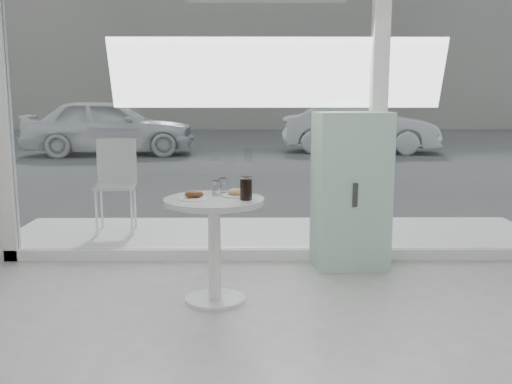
{
  "coord_description": "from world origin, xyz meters",
  "views": [
    {
      "loc": [
        -0.23,
        -2.12,
        1.49
      ],
      "look_at": [
        -0.2,
        1.7,
        0.85
      ],
      "focal_mm": 40.0,
      "sensor_mm": 36.0,
      "label": 1
    }
  ],
  "objects_px": {
    "plate_fritter": "(194,196)",
    "water_tumbler_b": "(223,186)",
    "car_white": "(110,126)",
    "patio_chair": "(116,179)",
    "main_table": "(214,228)",
    "car_silver": "(360,127)",
    "plate_donut": "(236,194)",
    "cola_glass": "(246,189)",
    "mint_cabinet": "(351,191)",
    "water_tumbler_a": "(216,189)"
  },
  "relations": [
    {
      "from": "car_silver",
      "to": "car_white",
      "type": "bearing_deg",
      "value": 104.69
    },
    {
      "from": "main_table",
      "to": "water_tumbler_b",
      "type": "relative_size",
      "value": 7.04
    },
    {
      "from": "car_white",
      "to": "water_tumbler_a",
      "type": "height_order",
      "value": "car_white"
    },
    {
      "from": "mint_cabinet",
      "to": "car_white",
      "type": "distance_m",
      "value": 10.82
    },
    {
      "from": "main_table",
      "to": "plate_fritter",
      "type": "bearing_deg",
      "value": -160.25
    },
    {
      "from": "mint_cabinet",
      "to": "plate_fritter",
      "type": "xyz_separation_m",
      "value": [
        -1.27,
        -0.93,
        0.12
      ]
    },
    {
      "from": "car_silver",
      "to": "plate_donut",
      "type": "bearing_deg",
      "value": 174.23
    },
    {
      "from": "car_silver",
      "to": "plate_donut",
      "type": "distance_m",
      "value": 11.65
    },
    {
      "from": "mint_cabinet",
      "to": "plate_donut",
      "type": "height_order",
      "value": "mint_cabinet"
    },
    {
      "from": "main_table",
      "to": "mint_cabinet",
      "type": "distance_m",
      "value": 1.44
    },
    {
      "from": "patio_chair",
      "to": "water_tumbler_b",
      "type": "distance_m",
      "value": 2.24
    },
    {
      "from": "car_white",
      "to": "mint_cabinet",
      "type": "bearing_deg",
      "value": -161.66
    },
    {
      "from": "patio_chair",
      "to": "cola_glass",
      "type": "xyz_separation_m",
      "value": [
        1.43,
        -2.16,
        0.24
      ]
    },
    {
      "from": "car_white",
      "to": "plate_donut",
      "type": "relative_size",
      "value": 20.94
    },
    {
      "from": "mint_cabinet",
      "to": "car_silver",
      "type": "distance_m",
      "value": 10.65
    },
    {
      "from": "car_white",
      "to": "patio_chair",
      "type": "bearing_deg",
      "value": -172.12
    },
    {
      "from": "plate_fritter",
      "to": "water_tumbler_b",
      "type": "distance_m",
      "value": 0.36
    },
    {
      "from": "main_table",
      "to": "patio_chair",
      "type": "relative_size",
      "value": 0.78
    },
    {
      "from": "car_white",
      "to": "plate_fritter",
      "type": "height_order",
      "value": "car_white"
    },
    {
      "from": "plate_fritter",
      "to": "plate_donut",
      "type": "distance_m",
      "value": 0.32
    },
    {
      "from": "plate_fritter",
      "to": "car_white",
      "type": "bearing_deg",
      "value": 106.74
    },
    {
      "from": "mint_cabinet",
      "to": "main_table",
      "type": "bearing_deg",
      "value": -149.01
    },
    {
      "from": "patio_chair",
      "to": "car_white",
      "type": "bearing_deg",
      "value": 98.15
    },
    {
      "from": "water_tumbler_b",
      "to": "water_tumbler_a",
      "type": "bearing_deg",
      "value": -109.59
    },
    {
      "from": "plate_donut",
      "to": "cola_glass",
      "type": "bearing_deg",
      "value": -62.81
    },
    {
      "from": "car_silver",
      "to": "plate_fritter",
      "type": "height_order",
      "value": "car_silver"
    },
    {
      "from": "water_tumbler_a",
      "to": "plate_fritter",
      "type": "bearing_deg",
      "value": -126.98
    },
    {
      "from": "water_tumbler_b",
      "to": "cola_glass",
      "type": "bearing_deg",
      "value": -60.5
    },
    {
      "from": "mint_cabinet",
      "to": "patio_chair",
      "type": "xyz_separation_m",
      "value": [
        -2.33,
        1.22,
        -0.07
      ]
    },
    {
      "from": "car_white",
      "to": "water_tumbler_b",
      "type": "height_order",
      "value": "car_white"
    },
    {
      "from": "plate_donut",
      "to": "water_tumbler_b",
      "type": "distance_m",
      "value": 0.2
    },
    {
      "from": "plate_fritter",
      "to": "plate_donut",
      "type": "xyz_separation_m",
      "value": [
        0.29,
        0.14,
        -0.01
      ]
    },
    {
      "from": "patio_chair",
      "to": "water_tumbler_b",
      "type": "relative_size",
      "value": 9.01
    },
    {
      "from": "car_white",
      "to": "car_silver",
      "type": "bearing_deg",
      "value": -90.94
    },
    {
      "from": "plate_donut",
      "to": "water_tumbler_a",
      "type": "height_order",
      "value": "water_tumbler_a"
    },
    {
      "from": "patio_chair",
      "to": "plate_fritter",
      "type": "distance_m",
      "value": 2.41
    },
    {
      "from": "mint_cabinet",
      "to": "plate_fritter",
      "type": "bearing_deg",
      "value": -150.62
    },
    {
      "from": "car_silver",
      "to": "plate_fritter",
      "type": "distance_m",
      "value": 11.86
    },
    {
      "from": "mint_cabinet",
      "to": "cola_glass",
      "type": "bearing_deg",
      "value": -140.69
    },
    {
      "from": "main_table",
      "to": "patio_chair",
      "type": "distance_m",
      "value": 2.42
    },
    {
      "from": "car_white",
      "to": "water_tumbler_b",
      "type": "distance_m",
      "value": 11.0
    },
    {
      "from": "car_silver",
      "to": "water_tumbler_a",
      "type": "distance_m",
      "value": 11.63
    },
    {
      "from": "plate_fritter",
      "to": "water_tumbler_b",
      "type": "xyz_separation_m",
      "value": [
        0.19,
        0.31,
        0.02
      ]
    },
    {
      "from": "plate_fritter",
      "to": "water_tumbler_a",
      "type": "height_order",
      "value": "water_tumbler_a"
    },
    {
      "from": "plate_donut",
      "to": "patio_chair",
      "type": "bearing_deg",
      "value": 123.9
    },
    {
      "from": "patio_chair",
      "to": "car_silver",
      "type": "height_order",
      "value": "car_silver"
    },
    {
      "from": "mint_cabinet",
      "to": "water_tumbler_a",
      "type": "height_order",
      "value": "mint_cabinet"
    },
    {
      "from": "main_table",
      "to": "plate_donut",
      "type": "distance_m",
      "value": 0.3
    },
    {
      "from": "patio_chair",
      "to": "car_white",
      "type": "height_order",
      "value": "car_white"
    },
    {
      "from": "car_silver",
      "to": "water_tumbler_b",
      "type": "distance_m",
      "value": 11.51
    }
  ]
}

